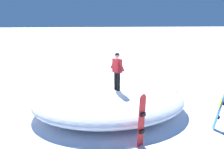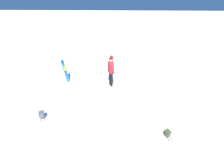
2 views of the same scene
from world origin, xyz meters
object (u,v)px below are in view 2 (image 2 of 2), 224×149
(snowboard_primary_upright, at_px, (65,71))
(snowboard_secondary_upright, at_px, (112,66))
(backpack_far, at_px, (167,133))
(backpack_near, at_px, (42,115))
(snowboarder_standing, at_px, (111,69))

(snowboard_primary_upright, relative_size, snowboard_secondary_upright, 0.93)
(backpack_far, bearing_deg, snowboard_primary_upright, -126.93)
(snowboard_secondary_upright, relative_size, backpack_near, 3.13)
(snowboard_secondary_upright, height_order, backpack_near, snowboard_secondary_upright)
(snowboarder_standing, distance_m, snowboard_primary_upright, 4.26)
(snowboarder_standing, relative_size, backpack_near, 2.82)
(backpack_near, distance_m, backpack_far, 5.86)
(snowboarder_standing, xyz_separation_m, backpack_far, (2.33, 2.61, -1.84))
(snowboard_primary_upright, relative_size, backpack_far, 3.18)
(snowboard_primary_upright, bearing_deg, snowboarder_standing, 57.16)
(backpack_near, bearing_deg, snowboarder_standing, 118.24)
(backpack_near, bearing_deg, backpack_far, 84.11)
(snowboard_secondary_upright, relative_size, backpack_far, 3.41)
(snowboard_secondary_upright, bearing_deg, backpack_far, 27.74)
(snowboard_primary_upright, height_order, snowboard_secondary_upright, snowboard_secondary_upright)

